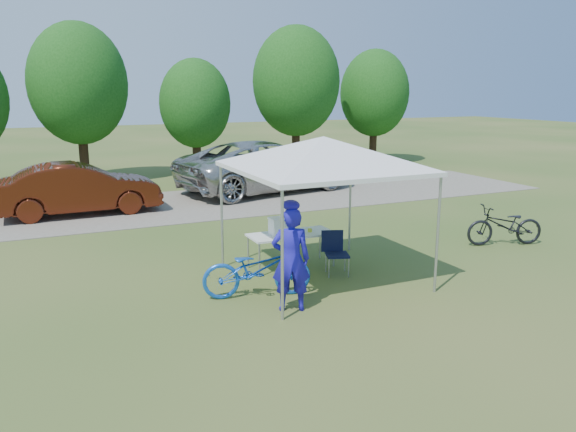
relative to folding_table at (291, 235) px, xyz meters
name	(u,v)px	position (x,y,z in m)	size (l,w,h in m)	color
ground	(322,278)	(0.23, -0.89, -0.67)	(100.00, 100.00, 0.00)	#2D5119
gravel_strip	(204,203)	(0.23, 7.11, -0.66)	(24.00, 5.00, 0.02)	gray
canopy	(324,141)	(0.23, -0.89, 1.98)	(4.53, 4.53, 3.00)	#A5A5AA
treeline	(151,90)	(-0.06, 13.16, 2.86)	(24.89, 4.28, 6.30)	#382314
folding_table	(291,235)	(0.00, 0.00, 0.00)	(1.74, 0.73, 0.72)	white
folding_chair	(335,249)	(0.62, -0.71, -0.17)	(0.55, 0.58, 0.85)	black
cooler	(282,226)	(-0.21, 0.00, 0.22)	(0.49, 0.33, 0.35)	white
ice_cream_cup	(310,230)	(0.40, -0.05, 0.08)	(0.09, 0.09, 0.07)	#C7D431
cyclist	(291,259)	(-0.97, -2.06, 0.20)	(0.63, 0.42, 1.74)	#1B15AD
bike_blue	(257,269)	(-1.25, -1.26, -0.17)	(0.66, 1.90, 1.00)	blue
bike_dark	(505,225)	(5.23, -0.56, -0.20)	(0.63, 1.80, 0.95)	black
minivan	(266,166)	(2.89, 8.31, 0.24)	(2.95, 6.41, 1.78)	#B3B2AE
sedan	(79,189)	(-3.48, 7.04, 0.09)	(1.57, 4.51, 1.49)	#4C1A0C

